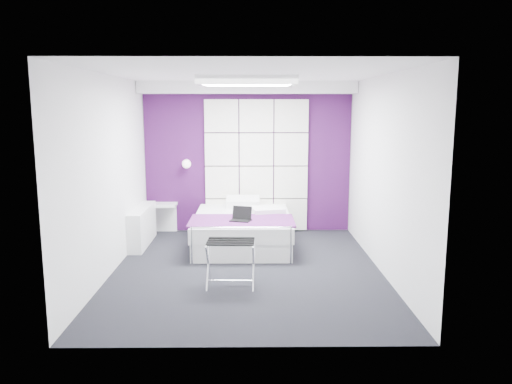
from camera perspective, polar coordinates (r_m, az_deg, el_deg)
floor at (r=6.84m, az=-1.02°, el=-8.90°), size 4.40×4.40×0.00m
ceiling at (r=6.50m, az=-1.10°, el=13.37°), size 4.40×4.40×0.00m
wall_back at (r=8.73m, az=-0.95°, el=3.90°), size 3.60×0.00×3.60m
wall_left at (r=6.80m, az=-16.41°, el=1.84°), size 0.00×4.40×4.40m
wall_right at (r=6.78m, az=14.36°, el=1.90°), size 0.00×4.40×4.40m
accent_wall at (r=8.72m, az=-0.95°, el=3.89°), size 3.58×0.02×2.58m
soffit at (r=8.44m, az=-0.98°, el=11.85°), size 3.58×0.50×0.20m
headboard at (r=8.69m, az=0.05°, el=3.00°), size 1.80×0.08×2.30m
skylight at (r=7.10m, az=-1.05°, el=12.66°), size 1.36×0.86×0.12m
wall_lamp at (r=8.67m, az=-7.92°, el=3.23°), size 0.15×0.15×0.15m
radiator at (r=8.20m, az=-12.89°, el=-3.83°), size 0.22×1.20×0.60m
bed at (r=7.92m, az=-1.56°, el=-4.22°), size 1.55×1.87×0.66m
nightstand at (r=8.80m, az=-10.43°, el=-1.45°), size 0.41×0.32×0.05m
luggage_rack at (r=6.20m, az=-2.89°, el=-8.14°), size 0.58×0.43×0.57m
laptop at (r=7.37m, az=-1.77°, el=-2.89°), size 0.29×0.21×0.21m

